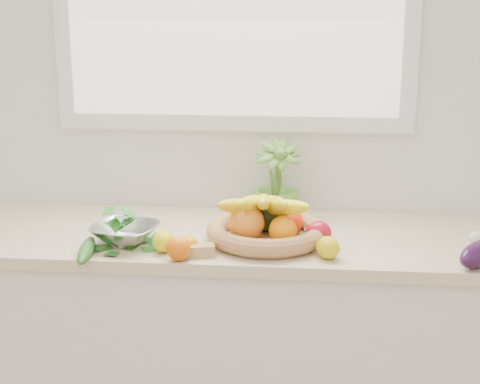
# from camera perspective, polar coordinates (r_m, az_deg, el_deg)

# --- Properties ---
(back_wall) EXTENTS (4.50, 0.02, 2.70)m
(back_wall) POSITION_cam_1_polar(r_m,az_deg,el_deg) (2.70, -0.43, 7.99)
(back_wall) COLOR white
(back_wall) RESTS_ON ground
(counter_cabinet) EXTENTS (2.20, 0.58, 0.86)m
(counter_cabinet) POSITION_cam_1_polar(r_m,az_deg,el_deg) (2.70, -1.04, -12.67)
(counter_cabinet) COLOR silver
(counter_cabinet) RESTS_ON ground
(countertop) EXTENTS (2.24, 0.62, 0.04)m
(countertop) POSITION_cam_1_polar(r_m,az_deg,el_deg) (2.52, -1.09, -3.59)
(countertop) COLOR beige
(countertop) RESTS_ON counter_cabinet
(orange_loose) EXTENTS (0.08, 0.08, 0.07)m
(orange_loose) POSITION_cam_1_polar(r_m,az_deg,el_deg) (2.25, -4.78, -4.42)
(orange_loose) COLOR #E96007
(orange_loose) RESTS_ON countertop
(lemon_a) EXTENTS (0.08, 0.09, 0.07)m
(lemon_a) POSITION_cam_1_polar(r_m,az_deg,el_deg) (2.33, -5.94, -3.82)
(lemon_a) COLOR #D7C90B
(lemon_a) RESTS_ON countertop
(lemon_b) EXTENTS (0.09, 0.09, 0.06)m
(lemon_b) POSITION_cam_1_polar(r_m,az_deg,el_deg) (2.31, -4.06, -4.12)
(lemon_b) COLOR #EAA10C
(lemon_b) RESTS_ON countertop
(lemon_c) EXTENTS (0.10, 0.11, 0.07)m
(lemon_c) POSITION_cam_1_polar(r_m,az_deg,el_deg) (2.28, 6.83, -4.30)
(lemon_c) COLOR #D8C00B
(lemon_c) RESTS_ON countertop
(apple) EXTENTS (0.10, 0.10, 0.08)m
(apple) POSITION_cam_1_polar(r_m,az_deg,el_deg) (2.38, 6.14, -3.21)
(apple) COLOR #B10E21
(apple) RESTS_ON countertop
(ginger) EXTENTS (0.12, 0.07, 0.04)m
(ginger) POSITION_cam_1_polar(r_m,az_deg,el_deg) (2.29, -3.43, -4.56)
(ginger) COLOR tan
(ginger) RESTS_ON countertop
(garlic_a) EXTENTS (0.05, 0.05, 0.04)m
(garlic_a) POSITION_cam_1_polar(r_m,az_deg,el_deg) (2.50, 4.28, -2.76)
(garlic_a) COLOR white
(garlic_a) RESTS_ON countertop
(garlic_b) EXTENTS (0.06, 0.06, 0.04)m
(garlic_b) POSITION_cam_1_polar(r_m,az_deg,el_deg) (2.47, 5.54, -2.97)
(garlic_b) COLOR silver
(garlic_b) RESTS_ON countertop
(garlic_c) EXTENTS (0.06, 0.06, 0.04)m
(garlic_c) POSITION_cam_1_polar(r_m,az_deg,el_deg) (2.51, 17.89, -3.41)
(garlic_c) COLOR white
(garlic_c) RESTS_ON countertop
(eggplant) EXTENTS (0.18, 0.20, 0.08)m
(eggplant) POSITION_cam_1_polar(r_m,az_deg,el_deg) (2.31, 18.00, -4.56)
(eggplant) COLOR #2D0E34
(eggplant) RESTS_ON countertop
(cucumber) EXTENTS (0.07, 0.23, 0.04)m
(cucumber) POSITION_cam_1_polar(r_m,az_deg,el_deg) (2.33, -11.84, -4.45)
(cucumber) COLOR #1B5519
(cucumber) RESTS_ON countertop
(radish) EXTENTS (0.05, 0.05, 0.04)m
(radish) POSITION_cam_1_polar(r_m,az_deg,el_deg) (2.31, 2.62, -4.40)
(radish) COLOR red
(radish) RESTS_ON countertop
(potted_herb) EXTENTS (0.19, 0.19, 0.30)m
(potted_herb) POSITION_cam_1_polar(r_m,az_deg,el_deg) (2.64, 2.84, 0.72)
(potted_herb) COLOR #5F9235
(potted_herb) RESTS_ON countertop
(fruit_basket) EXTENTS (0.41, 0.41, 0.19)m
(fruit_basket) POSITION_cam_1_polar(r_m,az_deg,el_deg) (2.41, 2.00, -2.58)
(fruit_basket) COLOR #A57549
(fruit_basket) RESTS_ON countertop
(colander_with_spinach) EXTENTS (0.25, 0.25, 0.11)m
(colander_with_spinach) POSITION_cam_1_polar(r_m,az_deg,el_deg) (2.40, -8.90, -2.74)
(colander_with_spinach) COLOR silver
(colander_with_spinach) RESTS_ON countertop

